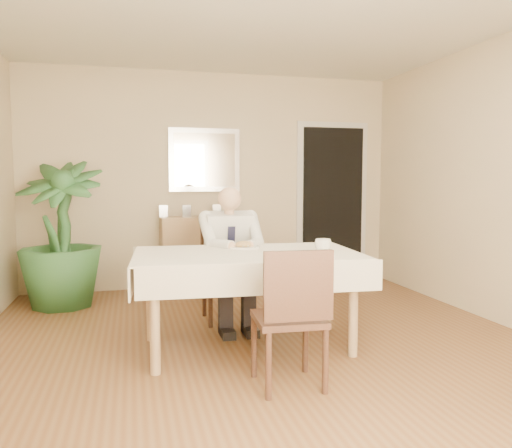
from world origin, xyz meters
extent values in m
plane|color=brown|center=(0.00, 0.00, 0.00)|extent=(5.00, 5.00, 0.00)
cube|color=beige|center=(0.00, 2.50, 1.30)|extent=(4.50, 0.02, 2.60)
cube|color=beige|center=(1.55, 2.48, 1.00)|extent=(0.96, 0.03, 2.10)
cube|color=black|center=(1.55, 2.45, 1.00)|extent=(0.80, 0.05, 1.95)
cube|color=silver|center=(-0.11, 2.48, 1.55)|extent=(0.86, 0.03, 0.76)
cube|color=white|center=(-0.11, 2.46, 1.55)|extent=(0.74, 0.02, 0.64)
cube|color=#9A7551|center=(-0.13, 0.13, 0.72)|extent=(1.65, 1.00, 0.04)
cube|color=beige|center=(-0.13, 0.13, 0.75)|extent=(1.76, 1.10, 0.01)
cube|color=beige|center=(-0.13, -0.37, 0.64)|extent=(1.70, 0.12, 0.22)
cube|color=beige|center=(-0.13, 0.63, 0.64)|extent=(1.70, 0.12, 0.22)
cube|color=beige|center=(-0.98, 0.13, 0.64)|extent=(0.08, 1.00, 0.22)
cube|color=beige|center=(0.72, 0.13, 0.64)|extent=(0.08, 1.00, 0.22)
cylinder|color=#9A7551|center=(-0.85, -0.24, 0.35)|extent=(0.07, 0.07, 0.70)
cylinder|color=#9A7551|center=(0.59, -0.24, 0.35)|extent=(0.07, 0.07, 0.70)
cylinder|color=#9A7551|center=(-0.85, 0.50, 0.35)|extent=(0.07, 0.07, 0.70)
cylinder|color=#9A7551|center=(0.59, 0.50, 0.35)|extent=(0.07, 0.07, 0.70)
cube|color=#3B2419|center=(-0.13, 0.93, 0.46)|extent=(0.50, 0.50, 0.04)
cube|color=#3B2419|center=(-0.13, 1.13, 0.73)|extent=(0.45, 0.09, 0.45)
cylinder|color=#3B2419|center=(-0.32, 0.74, 0.22)|extent=(0.04, 0.04, 0.44)
cylinder|color=#3B2419|center=(0.07, 0.74, 0.22)|extent=(0.04, 0.04, 0.44)
cylinder|color=#3B2419|center=(-0.32, 1.12, 0.22)|extent=(0.04, 0.04, 0.44)
cylinder|color=#3B2419|center=(0.07, 1.12, 0.22)|extent=(0.04, 0.04, 0.44)
cube|color=#3B2419|center=(-0.03, -0.63, 0.43)|extent=(0.45, 0.45, 0.04)
cube|color=#3B2419|center=(-0.03, -0.82, 0.68)|extent=(0.42, 0.07, 0.42)
cylinder|color=#3B2419|center=(-0.21, -0.81, 0.21)|extent=(0.04, 0.04, 0.41)
cylinder|color=#3B2419|center=(0.15, -0.81, 0.21)|extent=(0.04, 0.04, 0.41)
cylinder|color=#3B2419|center=(-0.21, -0.44, 0.21)|extent=(0.04, 0.04, 0.41)
cylinder|color=#3B2419|center=(0.15, -0.44, 0.21)|extent=(0.04, 0.04, 0.41)
cube|color=silver|center=(-0.13, 0.89, 0.75)|extent=(0.42, 0.31, 0.55)
cube|color=black|center=(-0.13, 0.76, 0.72)|extent=(0.07, 0.08, 0.36)
cylinder|color=tan|center=(-0.13, 0.84, 1.03)|extent=(0.09, 0.09, 0.08)
sphere|color=tan|center=(-0.13, 0.82, 1.14)|extent=(0.21, 0.21, 0.21)
cube|color=black|center=(-0.23, 0.69, 0.52)|extent=(0.13, 0.42, 0.13)
cube|color=black|center=(-0.03, 0.69, 0.52)|extent=(0.13, 0.42, 0.13)
cube|color=black|center=(-0.23, 0.51, 0.23)|extent=(0.11, 0.12, 0.45)
cube|color=black|center=(-0.03, 0.51, 0.23)|extent=(0.11, 0.12, 0.45)
cube|color=black|center=(-0.23, 0.45, 0.04)|extent=(0.11, 0.26, 0.07)
cube|color=black|center=(-0.03, 0.45, 0.04)|extent=(0.11, 0.26, 0.07)
cylinder|color=white|center=(-0.10, 0.37, 0.76)|extent=(0.26, 0.26, 0.02)
ellipsoid|color=olive|center=(-0.10, 0.37, 0.78)|extent=(0.14, 0.14, 0.06)
cylinder|color=silver|center=(-0.06, 0.31, 0.78)|extent=(0.01, 0.13, 0.01)
cylinder|color=silver|center=(-0.14, 0.31, 0.78)|extent=(0.01, 0.13, 0.01)
imported|color=white|center=(0.45, 0.02, 0.80)|extent=(0.16, 0.16, 0.10)
cube|color=#9A7551|center=(-0.11, 2.32, 0.44)|extent=(1.11, 0.42, 0.87)
cube|color=silver|center=(-0.62, 2.35, 0.94)|extent=(0.10, 0.02, 0.14)
cube|color=silver|center=(-0.35, 2.34, 0.94)|extent=(0.10, 0.02, 0.14)
cube|color=silver|center=(0.02, 2.40, 0.94)|extent=(0.10, 0.02, 0.14)
imported|color=#2B5C2B|center=(-1.69, 1.85, 0.76)|extent=(1.04, 1.04, 1.51)
camera|label=1|loc=(-0.98, -3.57, 1.30)|focal=35.00mm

